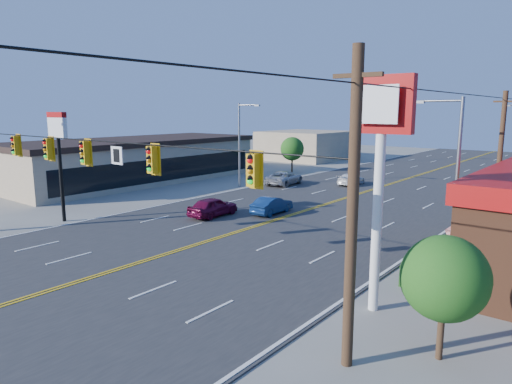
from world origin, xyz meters
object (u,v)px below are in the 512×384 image
Objects in this scene: pizza_hut_sign at (59,144)px; car_magenta at (213,207)px; signal_span at (100,167)px; kfc_pylon at (381,147)px; car_blue at (272,206)px; car_white at (351,180)px; car_silver at (285,179)px.

car_magenta is at bearing 45.75° from pizza_hut_sign.
signal_span reaches higher than car_magenta.
kfc_pylon reaches higher than car_magenta.
car_blue is (-1.25, 14.32, -4.28)m from signal_span.
kfc_pylon is 2.21× the size of car_white.
car_blue is at bearing 46.97° from pizza_hut_sign.
kfc_pylon is at bearing 0.00° from pizza_hut_sign.
pizza_hut_sign reaches higher than car_magenta.
signal_span is 29.92m from car_white.
car_blue is 0.77× the size of car_silver.
car_blue is at bearing 94.99° from signal_span.
pizza_hut_sign is (-10.88, 4.00, 0.30)m from signal_span.
car_magenta is (6.92, 7.11, -4.51)m from pizza_hut_sign.
car_magenta is 1.03× the size of car_white.
kfc_pylon is 17.51m from car_magenta.
kfc_pylon is 22.02m from pizza_hut_sign.
signal_span is at bearing -160.22° from kfc_pylon.
pizza_hut_sign is at bearing 180.00° from kfc_pylon.
pizza_hut_sign is 1.74× the size of car_magenta.
kfc_pylon is at bearing 116.16° from car_white.
signal_span is 5.07× the size of car_silver.
car_white is 6.56m from car_silver.
signal_span is at bearing 108.09° from car_magenta.
kfc_pylon is at bearing 153.25° from car_magenta.
pizza_hut_sign is 10.90m from car_magenta.
car_magenta is at bearing 47.02° from car_blue.
pizza_hut_sign is 27.13m from car_white.
car_magenta is (-15.08, 7.11, -5.37)m from kfc_pylon.
kfc_pylon is 2.30× the size of car_blue.
car_blue is at bearing 93.33° from car_white.
car_silver is at bearing 35.81° from car_white.
car_blue is 12.96m from car_silver.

